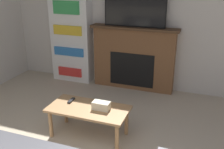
# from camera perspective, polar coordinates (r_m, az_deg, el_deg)

# --- Properties ---
(wall_back) EXTENTS (6.27, 0.06, 2.70)m
(wall_back) POSITION_cam_1_polar(r_m,az_deg,el_deg) (4.68, 7.87, 12.92)
(wall_back) COLOR beige
(wall_back) RESTS_ON ground_plane
(fireplace) EXTENTS (1.56, 0.28, 1.14)m
(fireplace) POSITION_cam_1_polar(r_m,az_deg,el_deg) (4.76, 4.71, 3.61)
(fireplace) COLOR brown
(fireplace) RESTS_ON ground_plane
(tv) EXTENTS (1.07, 0.03, 0.65)m
(tv) POSITION_cam_1_polar(r_m,az_deg,el_deg) (4.56, 4.98, 14.30)
(tv) COLOR black
(tv) RESTS_ON fireplace
(coffee_table) EXTENTS (1.02, 0.51, 0.41)m
(coffee_table) POSITION_cam_1_polar(r_m,az_deg,el_deg) (3.39, -5.14, -8.04)
(coffee_table) COLOR #A87A4C
(coffee_table) RESTS_ON ground_plane
(tissue_box) EXTENTS (0.22, 0.12, 0.10)m
(tissue_box) POSITION_cam_1_polar(r_m,az_deg,el_deg) (3.30, -2.36, -6.77)
(tissue_box) COLOR beige
(tissue_box) RESTS_ON coffee_table
(remote_control) EXTENTS (0.04, 0.15, 0.02)m
(remote_control) POSITION_cam_1_polar(r_m,az_deg,el_deg) (3.55, -8.85, -5.60)
(remote_control) COLOR black
(remote_control) RESTS_ON coffee_table
(bookshelf) EXTENTS (0.78, 0.29, 1.64)m
(bookshelf) POSITION_cam_1_polar(r_m,az_deg,el_deg) (5.13, -8.79, 7.56)
(bookshelf) COLOR white
(bookshelf) RESTS_ON ground_plane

